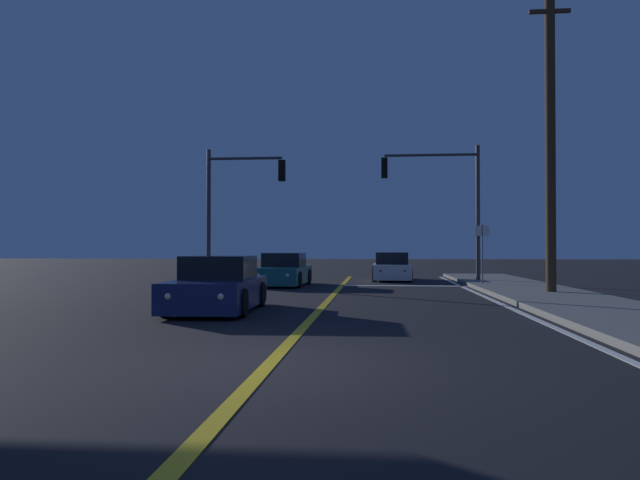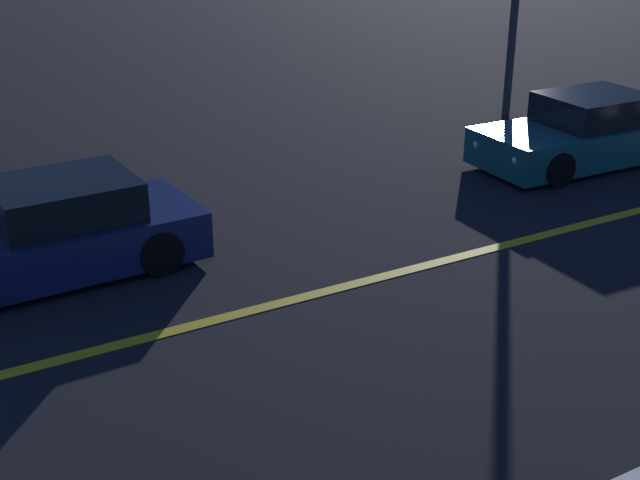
# 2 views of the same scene
# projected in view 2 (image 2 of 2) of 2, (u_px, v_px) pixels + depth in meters

# --- Properties ---
(lane_line_center) EXTENTS (0.20, 31.33, 0.01)m
(lane_line_center) POSITION_uv_depth(u_px,v_px,m) (303.00, 297.00, 11.50)
(lane_line_center) COLOR gold
(lane_line_center) RESTS_ON ground
(car_parked_curb_teal) EXTENTS (2.00, 4.28, 1.34)m
(car_parked_curb_teal) POSITION_uv_depth(u_px,v_px,m) (583.00, 134.00, 16.61)
(car_parked_curb_teal) COLOR #195960
(car_parked_curb_teal) RESTS_ON ground
(car_far_approaching_navy) EXTENTS (2.01, 4.19, 1.34)m
(car_far_approaching_navy) POSITION_uv_depth(u_px,v_px,m) (55.00, 234.00, 12.03)
(car_far_approaching_navy) COLOR navy
(car_far_approaching_navy) RESTS_ON ground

